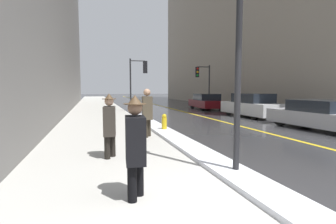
{
  "coord_description": "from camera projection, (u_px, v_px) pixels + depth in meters",
  "views": [
    {
      "loc": [
        -2.38,
        -2.87,
        1.69
      ],
      "look_at": [
        -0.4,
        4.0,
        1.05
      ],
      "focal_mm": 28.0,
      "sensor_mm": 36.0,
      "label": 1
    }
  ],
  "objects": [
    {
      "name": "pedestrian_in_fedora",
      "position": [
        135.0,
        143.0,
        3.94
      ],
      "size": [
        0.34,
        0.52,
        1.6
      ],
      "rotation": [
        0.0,
        0.0,
        -1.67
      ],
      "color": "black",
      "rests_on": "ground"
    },
    {
      "name": "road_centre_stripe",
      "position": [
        184.0,
        112.0,
        19.01
      ],
      "size": [
        0.16,
        80.0,
        0.0
      ],
      "color": "gold",
      "rests_on": "ground"
    },
    {
      "name": "traffic_light_far",
      "position": [
        202.0,
        77.0,
        22.93
      ],
      "size": [
        1.31,
        0.33,
        3.72
      ],
      "rotation": [
        0.0,
        0.0,
        3.01
      ],
      "color": "black",
      "rests_on": "ground"
    },
    {
      "name": "lamp_post",
      "position": [
        240.0,
        11.0,
        4.88
      ],
      "size": [
        0.28,
        0.28,
        5.3
      ],
      "color": "black",
      "rests_on": "ground"
    },
    {
      "name": "fire_hydrant",
      "position": [
        164.0,
        123.0,
        10.27
      ],
      "size": [
        0.2,
        0.2,
        0.7
      ],
      "color": "gold",
      "rests_on": "ground"
    },
    {
      "name": "parked_car_silver",
      "position": [
        319.0,
        115.0,
        10.95
      ],
      "size": [
        2.02,
        4.29,
        1.22
      ],
      "rotation": [
        0.0,
        0.0,
        1.62
      ],
      "color": "#B2B2B7",
      "rests_on": "ground"
    },
    {
      "name": "snow_bank_curb",
      "position": [
        168.0,
        134.0,
        9.48
      ],
      "size": [
        0.74,
        14.67,
        0.11
      ],
      "color": "silver",
      "rests_on": "ground"
    },
    {
      "name": "parked_car_white",
      "position": [
        252.0,
        106.0,
        15.82
      ],
      "size": [
        1.84,
        4.46,
        1.4
      ],
      "rotation": [
        0.0,
        0.0,
        1.6
      ],
      "color": "silver",
      "rests_on": "ground"
    },
    {
      "name": "pedestrian_with_shoulder_bag",
      "position": [
        147.0,
        111.0,
        9.06
      ],
      "size": [
        0.37,
        0.77,
        1.68
      ],
      "rotation": [
        0.0,
        0.0,
        -1.67
      ],
      "color": "#2A241B",
      "rests_on": "ground"
    },
    {
      "name": "traffic_light_near",
      "position": [
        139.0,
        73.0,
        19.38
      ],
      "size": [
        1.31,
        0.32,
        3.88
      ],
      "rotation": [
        0.0,
        0.0,
        -0.04
      ],
      "color": "black",
      "rests_on": "ground"
    },
    {
      "name": "pedestrian_nearside",
      "position": [
        110.0,
        123.0,
        6.31
      ],
      "size": [
        0.34,
        0.51,
        1.57
      ],
      "rotation": [
        0.0,
        0.0,
        -1.67
      ],
      "color": "black",
      "rests_on": "ground"
    },
    {
      "name": "ground_plane",
      "position": [
        278.0,
        214.0,
        3.55
      ],
      "size": [
        160.0,
        160.0,
        0.0
      ],
      "primitive_type": "plane",
      "color": "#2D2D30"
    },
    {
      "name": "parked_car_maroon",
      "position": [
        206.0,
        102.0,
        21.82
      ],
      "size": [
        2.04,
        4.3,
        1.25
      ],
      "rotation": [
        0.0,
        0.0,
        1.51
      ],
      "color": "#600F14",
      "rests_on": "ground"
    },
    {
      "name": "sidewalk_slab",
      "position": [
        99.0,
        114.0,
        17.35
      ],
      "size": [
        4.0,
        80.0,
        0.01
      ],
      "color": "#B2AFA8",
      "rests_on": "ground"
    }
  ]
}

